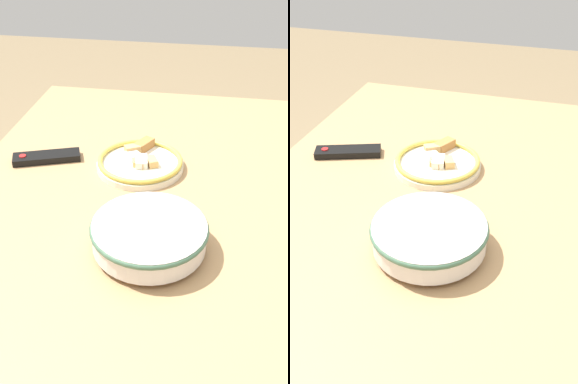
{
  "view_description": "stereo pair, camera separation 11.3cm",
  "coord_description": "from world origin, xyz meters",
  "views": [
    {
      "loc": [
        -0.89,
        -0.19,
        1.39
      ],
      "look_at": [
        0.03,
        -0.04,
        0.76
      ],
      "focal_mm": 42.0,
      "sensor_mm": 36.0,
      "label": 1
    },
    {
      "loc": [
        -0.86,
        -0.3,
        1.39
      ],
      "look_at": [
        0.03,
        -0.04,
        0.76
      ],
      "focal_mm": 42.0,
      "sensor_mm": 36.0,
      "label": 2
    }
  ],
  "objects": [
    {
      "name": "tv_remote",
      "position": [
        0.2,
        0.28,
        0.73
      ],
      "size": [
        0.12,
        0.2,
        0.02
      ],
      "rotation": [
        0.0,
        0.0,
        0.35
      ],
      "color": "black",
      "rests_on": "dining_table"
    },
    {
      "name": "food_plate",
      "position": [
        0.21,
        0.01,
        0.74
      ],
      "size": [
        0.25,
        0.25,
        0.05
      ],
      "color": "silver",
      "rests_on": "dining_table"
    },
    {
      "name": "dining_table",
      "position": [
        0.0,
        0.0,
        0.65
      ],
      "size": [
        1.56,
        0.94,
        0.72
      ],
      "color": "tan",
      "rests_on": "ground_plane"
    },
    {
      "name": "ground_plane",
      "position": [
        0.0,
        0.0,
        0.0
      ],
      "size": [
        8.0,
        8.0,
        0.0
      ],
      "primitive_type": "plane",
      "color": "#7F6B4C"
    },
    {
      "name": "noodle_bowl",
      "position": [
        -0.14,
        -0.08,
        0.76
      ],
      "size": [
        0.26,
        0.26,
        0.07
      ],
      "color": "silver",
      "rests_on": "dining_table"
    }
  ]
}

